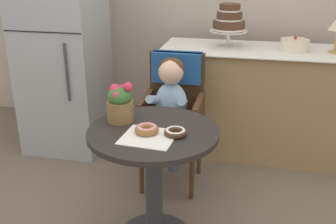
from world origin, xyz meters
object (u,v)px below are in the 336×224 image
flower_vase (120,102)px  refrigerator (63,51)px  seated_child (170,100)px  donut_mid (147,129)px  wicker_chair (175,98)px  round_layer_cake (295,45)px  cafe_table (154,164)px  donut_front (175,132)px  tiered_cake_stand (229,21)px

flower_vase → refrigerator: size_ratio=0.14×
seated_child → donut_mid: 0.64m
wicker_chair → round_layer_cake: bearing=34.0°
round_layer_cake → refrigerator: refrigerator is taller
wicker_chair → flower_vase: 0.71m
cafe_table → flower_vase: 0.40m
wicker_chair → round_layer_cake: size_ratio=4.36×
wicker_chair → refrigerator: 1.10m
flower_vase → donut_mid: bearing=-35.5°
donut_mid → refrigerator: bearing=131.8°
seated_child → flower_vase: (-0.18, -0.50, 0.15)m
cafe_table → refrigerator: refrigerator is taller
wicker_chair → flower_vase: size_ratio=4.10×
wicker_chair → donut_front: wicker_chair is taller
tiered_cake_stand → refrigerator: bearing=-171.5°
donut_front → tiered_cake_stand: size_ratio=0.35×
wicker_chair → seated_child: seated_child is taller
cafe_table → round_layer_cake: size_ratio=3.29×
flower_vase → refrigerator: refrigerator is taller
round_layer_cake → wicker_chair: bearing=-146.5°
cafe_table → flower_vase: flower_vase is taller
seated_child → donut_front: 0.65m
wicker_chair → round_layer_cake: round_layer_cake is taller
seated_child → flower_vase: 0.56m
tiered_cake_stand → seated_child: bearing=-114.3°
wicker_chair → donut_mid: 0.80m
donut_front → tiered_cake_stand: bearing=83.2°
cafe_table → wicker_chair: wicker_chair is taller
donut_mid → tiered_cake_stand: tiered_cake_stand is taller
donut_mid → tiered_cake_stand: 1.43m
seated_child → tiered_cake_stand: tiered_cake_stand is taller
donut_mid → round_layer_cake: bearing=58.4°
wicker_chair → tiered_cake_stand: 0.80m
donut_front → flower_vase: size_ratio=0.52×
wicker_chair → seated_child: bearing=-89.5°
wicker_chair → round_layer_cake: (0.84, 0.55, 0.31)m
round_layer_cake → refrigerator: bearing=-174.0°
cafe_table → donut_mid: 0.24m
seated_child → tiered_cake_stand: size_ratio=2.11×
seated_child → donut_mid: seated_child is taller
flower_vase → round_layer_cake: (1.02, 1.21, 0.11)m
donut_mid → round_layer_cake: round_layer_cake is taller
flower_vase → tiered_cake_stand: 1.34m
cafe_table → refrigerator: bearing=133.7°
refrigerator → donut_front: bearing=-44.1°
tiered_cake_stand → flower_vase: bearing=-112.5°
round_layer_cake → refrigerator: 1.87m
cafe_table → seated_child: 0.61m
wicker_chair → seated_child: 0.16m
refrigerator → flower_vase: bearing=-50.5°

